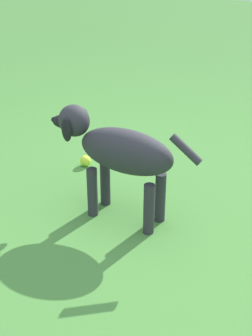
# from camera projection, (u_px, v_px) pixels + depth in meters

# --- Properties ---
(ground) EXTENTS (14.00, 14.00, 0.00)m
(ground) POSITION_uv_depth(u_px,v_px,m) (167.00, 224.00, 2.39)
(ground) COLOR #478438
(dog) EXTENTS (0.27, 0.80, 0.54)m
(dog) POSITION_uv_depth(u_px,v_px,m) (117.00, 151.00, 2.30)
(dog) COLOR #2D2D33
(dog) RESTS_ON ground
(tennis_ball_0) EXTENTS (0.07, 0.07, 0.07)m
(tennis_ball_0) POSITION_uv_depth(u_px,v_px,m) (146.00, 150.00, 3.05)
(tennis_ball_0) COLOR #C6DC29
(tennis_ball_0) RESTS_ON ground
(tennis_ball_1) EXTENTS (0.07, 0.07, 0.07)m
(tennis_ball_1) POSITION_uv_depth(u_px,v_px,m) (86.00, 161.00, 2.92)
(tennis_ball_1) COLOR #C5E436
(tennis_ball_1) RESTS_ON ground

